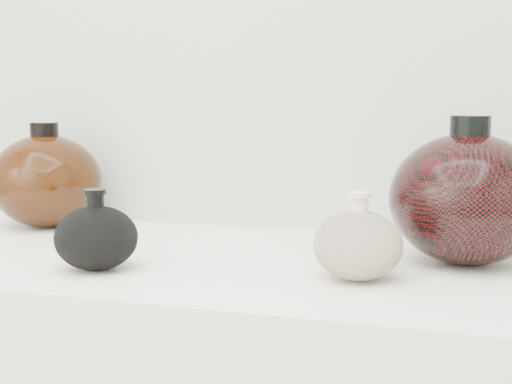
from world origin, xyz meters
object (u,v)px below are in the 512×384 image
(black_gourd_vase, at_px, (96,237))
(cream_gourd_vase, at_px, (358,244))
(left_round_pot, at_px, (46,180))
(right_round_pot, at_px, (467,198))

(black_gourd_vase, bearing_deg, cream_gourd_vase, 8.72)
(black_gourd_vase, relative_size, left_round_pot, 0.56)
(cream_gourd_vase, bearing_deg, black_gourd_vase, -171.28)
(black_gourd_vase, bearing_deg, right_round_pot, 21.29)
(right_round_pot, bearing_deg, cream_gourd_vase, -134.51)
(cream_gourd_vase, distance_m, right_round_pot, 0.20)
(right_round_pot, bearing_deg, left_round_pot, 174.23)
(left_round_pot, height_order, right_round_pot, right_round_pot)
(cream_gourd_vase, relative_size, right_round_pot, 0.60)
(left_round_pot, distance_m, right_round_pot, 0.74)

